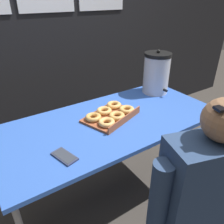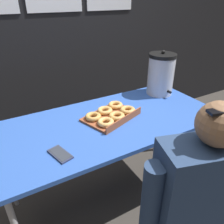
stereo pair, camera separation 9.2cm
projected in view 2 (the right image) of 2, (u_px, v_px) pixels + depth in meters
The scene contains 7 objects.
ground_plane at pixel (112, 196), 1.90m from camera, with size 12.00×12.00×0.00m, color #3D3833.
back_wall at pixel (54, 12), 2.08m from camera, with size 6.00×0.11×2.79m.
folding_table at pixel (112, 125), 1.55m from camera, with size 1.55×0.73×0.77m.
donut_box at pixel (111, 114), 1.55m from camera, with size 0.44×0.37×0.05m.
coffee_urn at pixel (161, 74), 1.86m from camera, with size 0.23×0.26×0.38m.
cell_phone at pixel (60, 154), 1.19m from camera, with size 0.11×0.17×0.01m.
person_seated at pixel (197, 207), 1.17m from camera, with size 0.62×0.36×1.16m.
Camera 2 is at (-0.65, -1.15, 1.55)m, focal length 35.00 mm.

